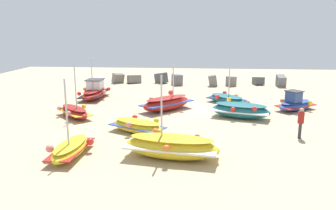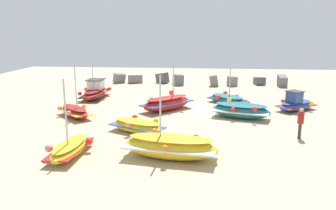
{
  "view_description": "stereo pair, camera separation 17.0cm",
  "coord_description": "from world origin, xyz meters",
  "px_view_note": "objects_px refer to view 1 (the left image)",
  "views": [
    {
      "loc": [
        0.21,
        -23.49,
        5.66
      ],
      "look_at": [
        -1.59,
        -2.88,
        0.9
      ],
      "focal_mm": 36.01,
      "sensor_mm": 36.0,
      "label": 1
    },
    {
      "loc": [
        0.38,
        -23.47,
        5.66
      ],
      "look_at": [
        -1.59,
        -2.88,
        0.9
      ],
      "focal_mm": 36.01,
      "sensor_mm": 36.0,
      "label": 2
    }
  ],
  "objects_px": {
    "fishing_boat_2": "(295,104)",
    "fishing_boat_1": "(137,126)",
    "fishing_boat_6": "(240,110)",
    "person_walking": "(301,121)",
    "fishing_boat_3": "(74,111)",
    "mooring_buoy_0": "(171,93)",
    "fishing_boat_8": "(171,146)",
    "fishing_boat_5": "(71,148)",
    "fishing_boat_4": "(167,103)",
    "fishing_boat_0": "(95,92)",
    "fishing_boat_7": "(227,99)"
  },
  "relations": [
    {
      "from": "fishing_boat_2",
      "to": "person_walking",
      "type": "height_order",
      "value": "person_walking"
    },
    {
      "from": "fishing_boat_0",
      "to": "mooring_buoy_0",
      "type": "relative_size",
      "value": 6.44
    },
    {
      "from": "fishing_boat_4",
      "to": "mooring_buoy_0",
      "type": "distance_m",
      "value": 4.4
    },
    {
      "from": "fishing_boat_6",
      "to": "fishing_boat_4",
      "type": "bearing_deg",
      "value": 178.58
    },
    {
      "from": "fishing_boat_8",
      "to": "fishing_boat_5",
      "type": "bearing_deg",
      "value": -169.37
    },
    {
      "from": "fishing_boat_1",
      "to": "fishing_boat_7",
      "type": "bearing_deg",
      "value": 82.54
    },
    {
      "from": "fishing_boat_4",
      "to": "person_walking",
      "type": "xyz_separation_m",
      "value": [
        7.49,
        -5.47,
        0.41
      ]
    },
    {
      "from": "person_walking",
      "to": "fishing_boat_4",
      "type": "bearing_deg",
      "value": -9.66
    },
    {
      "from": "fishing_boat_2",
      "to": "fishing_boat_4",
      "type": "bearing_deg",
      "value": -32.55
    },
    {
      "from": "fishing_boat_5",
      "to": "fishing_boat_6",
      "type": "height_order",
      "value": "fishing_boat_5"
    },
    {
      "from": "fishing_boat_3",
      "to": "fishing_boat_6",
      "type": "bearing_deg",
      "value": -129.38
    },
    {
      "from": "fishing_boat_2",
      "to": "fishing_boat_7",
      "type": "xyz_separation_m",
      "value": [
        -4.62,
        1.7,
        -0.1
      ]
    },
    {
      "from": "fishing_boat_4",
      "to": "fishing_boat_8",
      "type": "height_order",
      "value": "fishing_boat_8"
    },
    {
      "from": "fishing_boat_3",
      "to": "mooring_buoy_0",
      "type": "height_order",
      "value": "fishing_boat_3"
    },
    {
      "from": "fishing_boat_0",
      "to": "fishing_boat_2",
      "type": "relative_size",
      "value": 1.26
    },
    {
      "from": "fishing_boat_4",
      "to": "person_walking",
      "type": "bearing_deg",
      "value": 96.69
    },
    {
      "from": "fishing_boat_1",
      "to": "person_walking",
      "type": "height_order",
      "value": "person_walking"
    },
    {
      "from": "fishing_boat_6",
      "to": "person_walking",
      "type": "xyz_separation_m",
      "value": [
        2.61,
        -3.83,
        0.42
      ]
    },
    {
      "from": "fishing_boat_4",
      "to": "fishing_boat_6",
      "type": "relative_size",
      "value": 1.0
    },
    {
      "from": "fishing_boat_1",
      "to": "fishing_boat_2",
      "type": "xyz_separation_m",
      "value": [
        10.11,
        6.09,
        0.08
      ]
    },
    {
      "from": "fishing_boat_0",
      "to": "person_walking",
      "type": "height_order",
      "value": "fishing_boat_0"
    },
    {
      "from": "fishing_boat_1",
      "to": "person_walking",
      "type": "bearing_deg",
      "value": 26.47
    },
    {
      "from": "fishing_boat_5",
      "to": "mooring_buoy_0",
      "type": "xyz_separation_m",
      "value": [
        3.47,
        13.37,
        0.06
      ]
    },
    {
      "from": "fishing_boat_2",
      "to": "fishing_boat_1",
      "type": "bearing_deg",
      "value": -6.63
    },
    {
      "from": "fishing_boat_1",
      "to": "fishing_boat_4",
      "type": "distance_m",
      "value": 5.41
    },
    {
      "from": "fishing_boat_7",
      "to": "fishing_boat_4",
      "type": "bearing_deg",
      "value": 73.94
    },
    {
      "from": "fishing_boat_2",
      "to": "fishing_boat_3",
      "type": "height_order",
      "value": "fishing_boat_3"
    },
    {
      "from": "fishing_boat_4",
      "to": "fishing_boat_0",
      "type": "bearing_deg",
      "value": -77.12
    },
    {
      "from": "fishing_boat_6",
      "to": "person_walking",
      "type": "bearing_deg",
      "value": -38.67
    },
    {
      "from": "fishing_boat_2",
      "to": "person_walking",
      "type": "bearing_deg",
      "value": 39.05
    },
    {
      "from": "fishing_boat_3",
      "to": "fishing_boat_4",
      "type": "height_order",
      "value": "fishing_boat_3"
    },
    {
      "from": "fishing_boat_0",
      "to": "fishing_boat_2",
      "type": "distance_m",
      "value": 15.5
    },
    {
      "from": "fishing_boat_0",
      "to": "fishing_boat_2",
      "type": "xyz_separation_m",
      "value": [
        15.25,
        -2.81,
        -0.08
      ]
    },
    {
      "from": "fishing_boat_5",
      "to": "fishing_boat_7",
      "type": "height_order",
      "value": "fishing_boat_5"
    },
    {
      "from": "fishing_boat_2",
      "to": "fishing_boat_6",
      "type": "height_order",
      "value": "fishing_boat_2"
    },
    {
      "from": "mooring_buoy_0",
      "to": "fishing_boat_8",
      "type": "bearing_deg",
      "value": -85.37
    },
    {
      "from": "fishing_boat_2",
      "to": "mooring_buoy_0",
      "type": "relative_size",
      "value": 5.09
    },
    {
      "from": "mooring_buoy_0",
      "to": "fishing_boat_3",
      "type": "bearing_deg",
      "value": -129.96
    },
    {
      "from": "fishing_boat_1",
      "to": "fishing_boat_5",
      "type": "xyz_separation_m",
      "value": [
        -2.39,
        -3.68,
        -0.03
      ]
    },
    {
      "from": "person_walking",
      "to": "fishing_boat_3",
      "type": "bearing_deg",
      "value": 13.53
    },
    {
      "from": "fishing_boat_7",
      "to": "mooring_buoy_0",
      "type": "bearing_deg",
      "value": 20.74
    },
    {
      "from": "fishing_boat_5",
      "to": "person_walking",
      "type": "bearing_deg",
      "value": -70.5
    },
    {
      "from": "fishing_boat_2",
      "to": "fishing_boat_8",
      "type": "relative_size",
      "value": 0.73
    },
    {
      "from": "fishing_boat_5",
      "to": "fishing_boat_7",
      "type": "distance_m",
      "value": 13.92
    },
    {
      "from": "fishing_boat_5",
      "to": "fishing_boat_8",
      "type": "bearing_deg",
      "value": -86.54
    },
    {
      "from": "person_walking",
      "to": "fishing_boat_0",
      "type": "bearing_deg",
      "value": -6.95
    },
    {
      "from": "fishing_boat_0",
      "to": "mooring_buoy_0",
      "type": "height_order",
      "value": "fishing_boat_0"
    },
    {
      "from": "fishing_boat_4",
      "to": "person_walking",
      "type": "distance_m",
      "value": 9.28
    },
    {
      "from": "fishing_boat_1",
      "to": "mooring_buoy_0",
      "type": "distance_m",
      "value": 9.74
    },
    {
      "from": "fishing_boat_3",
      "to": "fishing_boat_8",
      "type": "xyz_separation_m",
      "value": [
        6.79,
        -6.42,
        0.17
      ]
    }
  ]
}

